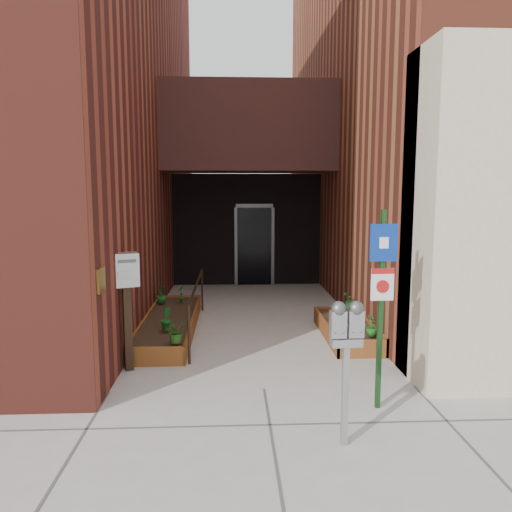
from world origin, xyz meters
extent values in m
plane|color=#9E9991|center=(0.00, 0.00, 0.00)|extent=(80.00, 80.00, 0.00)
cube|color=maroon|center=(-6.00, 6.70, 5.00)|extent=(8.00, 14.60, 10.00)
cube|color=brown|center=(6.00, 7.15, 5.00)|extent=(8.00, 13.70, 10.00)
cube|color=#C0B193|center=(2.55, 0.20, 2.20)|extent=(1.10, 1.20, 4.40)
cube|color=black|center=(0.00, 6.00, 4.00)|extent=(4.20, 2.00, 2.00)
cube|color=black|center=(0.00, 7.40, 1.50)|extent=(4.00, 0.30, 3.00)
cube|color=black|center=(0.20, 7.22, 1.05)|extent=(0.90, 0.06, 2.10)
cube|color=#B79338|center=(-1.99, -0.20, 1.50)|extent=(0.04, 0.30, 0.30)
cube|color=brown|center=(-1.55, 0.92, 0.15)|extent=(0.90, 0.04, 0.30)
cube|color=brown|center=(-1.55, 4.48, 0.15)|extent=(0.90, 0.04, 0.30)
cube|color=brown|center=(-1.98, 2.70, 0.15)|extent=(0.04, 3.60, 0.30)
cube|color=brown|center=(-1.12, 2.70, 0.15)|extent=(0.04, 3.60, 0.30)
cube|color=black|center=(-1.55, 2.70, 0.13)|extent=(0.82, 3.52, 0.26)
cube|color=brown|center=(1.60, 1.12, 0.15)|extent=(0.80, 0.04, 0.30)
cube|color=brown|center=(1.60, 3.28, 0.15)|extent=(0.80, 0.04, 0.30)
cube|color=brown|center=(1.22, 2.20, 0.15)|extent=(0.04, 2.20, 0.30)
cube|color=brown|center=(1.98, 2.20, 0.15)|extent=(0.04, 2.20, 0.30)
cube|color=black|center=(1.60, 2.20, 0.13)|extent=(0.72, 2.12, 0.26)
cylinder|color=black|center=(-1.05, 1.00, 0.45)|extent=(0.04, 0.04, 0.90)
cylinder|color=black|center=(-1.05, 4.30, 0.45)|extent=(0.04, 0.04, 0.90)
cylinder|color=black|center=(-1.05, 2.65, 0.88)|extent=(0.04, 3.30, 0.04)
cube|color=gray|center=(0.73, -1.45, 0.52)|extent=(0.07, 0.07, 1.04)
cube|color=gray|center=(0.73, -1.45, 1.08)|extent=(0.32, 0.14, 0.08)
cube|color=gray|center=(0.64, -1.46, 1.27)|extent=(0.16, 0.11, 0.27)
sphere|color=#59595B|center=(0.64, -1.46, 1.42)|extent=(0.15, 0.15, 0.15)
cube|color=white|center=(0.64, -1.51, 1.29)|extent=(0.09, 0.01, 0.05)
cube|color=#B21414|center=(0.64, -1.51, 1.20)|extent=(0.09, 0.01, 0.03)
cube|color=gray|center=(0.81, -1.45, 1.27)|extent=(0.16, 0.11, 0.27)
sphere|color=#59595B|center=(0.81, -1.45, 1.42)|extent=(0.15, 0.15, 0.15)
cube|color=white|center=(0.82, -1.50, 1.29)|extent=(0.09, 0.01, 0.05)
cube|color=#B21414|center=(0.82, -1.50, 1.20)|extent=(0.09, 0.01, 0.03)
cube|color=#153915|center=(1.32, -0.61, 1.18)|extent=(0.06, 0.06, 2.36)
cube|color=navy|center=(1.32, -0.64, 1.99)|extent=(0.32, 0.04, 0.43)
cube|color=white|center=(1.32, -0.65, 1.99)|extent=(0.11, 0.02, 0.13)
cube|color=white|center=(1.32, -0.64, 1.50)|extent=(0.27, 0.03, 0.38)
cube|color=#B21414|center=(1.32, -0.65, 1.66)|extent=(0.27, 0.03, 0.06)
cylinder|color=#B21414|center=(1.32, -0.65, 1.48)|extent=(0.15, 0.02, 0.15)
cube|color=black|center=(-1.90, 0.80, 0.62)|extent=(0.15, 0.15, 1.24)
cube|color=silver|center=(-1.90, 0.80, 1.47)|extent=(0.41, 0.35, 0.47)
cube|color=#59595B|center=(-1.85, 0.68, 1.60)|extent=(0.24, 0.10, 0.05)
cube|color=white|center=(-1.85, 0.68, 1.41)|extent=(0.26, 0.11, 0.11)
imported|color=#225418|center=(-1.25, 1.10, 0.48)|extent=(0.44, 0.44, 0.35)
imported|color=#1A5C20|center=(-1.50, 1.81, 0.48)|extent=(0.24, 0.24, 0.37)
imported|color=#1B5E1E|center=(-1.85, 3.80, 0.48)|extent=(0.23, 0.23, 0.36)
imported|color=#205819|center=(-1.45, 3.88, 0.47)|extent=(0.21, 0.21, 0.34)
imported|color=#1C5B1A|center=(1.78, 1.30, 0.46)|extent=(0.23, 0.23, 0.33)
imported|color=#23621C|center=(1.53, 1.85, 0.47)|extent=(0.21, 0.21, 0.35)
imported|color=#18541D|center=(1.85, 3.10, 0.45)|extent=(0.37, 0.37, 0.29)
camera|label=1|loc=(-0.40, -6.20, 2.59)|focal=35.00mm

